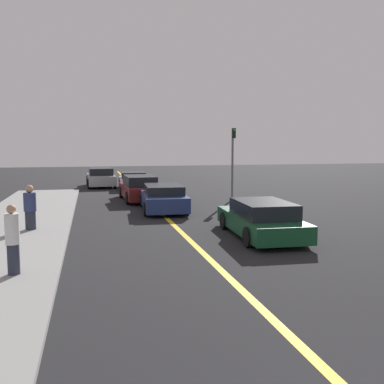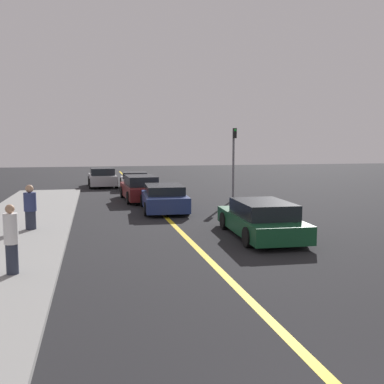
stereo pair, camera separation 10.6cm
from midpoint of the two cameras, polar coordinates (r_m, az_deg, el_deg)
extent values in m
cube|color=gold|center=(20.82, -4.46, -2.27)|extent=(0.20, 60.00, 0.01)
cube|color=gray|center=(16.48, -22.42, -4.81)|extent=(3.83, 27.21, 0.13)
cube|color=#144728|center=(14.76, 9.26, -4.12)|extent=(2.08, 4.74, 0.56)
cube|color=black|center=(14.46, 9.65, -2.21)|extent=(1.75, 2.64, 0.50)
cylinder|color=black|center=(15.89, 4.53, -3.82)|extent=(0.25, 0.64, 0.63)
cylinder|color=black|center=(16.41, 10.48, -3.58)|extent=(0.25, 0.64, 0.63)
cylinder|color=black|center=(13.17, 7.72, -5.99)|extent=(0.25, 0.64, 0.63)
cylinder|color=black|center=(13.80, 14.70, -5.57)|extent=(0.25, 0.64, 0.63)
cube|color=navy|center=(20.30, -3.68, -1.06)|extent=(2.13, 4.71, 0.67)
cube|color=black|center=(20.01, -3.59, 0.37)|extent=(1.80, 2.63, 0.40)
cylinder|color=black|center=(21.66, -6.45, -1.15)|extent=(0.25, 0.62, 0.61)
cylinder|color=black|center=(21.84, -1.75, -1.05)|extent=(0.25, 0.62, 0.61)
cylinder|color=black|center=(18.83, -5.92, -2.27)|extent=(0.25, 0.62, 0.61)
cylinder|color=black|center=(19.04, -0.53, -2.14)|extent=(0.25, 0.62, 0.61)
cube|color=maroon|center=(24.13, -6.78, 0.14)|extent=(1.98, 4.75, 0.68)
cube|color=black|center=(23.84, -6.73, 1.52)|extent=(1.67, 2.64, 0.53)
cylinder|color=black|center=(25.47, -9.14, 0.01)|extent=(0.25, 0.69, 0.68)
cylinder|color=black|center=(25.71, -5.44, 0.12)|extent=(0.25, 0.69, 0.68)
cylinder|color=black|center=(22.61, -8.29, -0.77)|extent=(0.25, 0.69, 0.68)
cylinder|color=black|center=(22.88, -4.13, -0.64)|extent=(0.25, 0.69, 0.68)
cube|color=silver|center=(30.47, -7.59, 1.35)|extent=(2.03, 4.08, 0.60)
cube|color=black|center=(30.23, -7.57, 2.27)|extent=(1.73, 2.27, 0.41)
cylinder|color=black|center=(31.69, -9.28, 1.26)|extent=(0.25, 0.71, 0.70)
cylinder|color=black|center=(31.77, -6.12, 1.32)|extent=(0.25, 0.71, 0.70)
cylinder|color=black|center=(29.22, -9.19, 0.84)|extent=(0.25, 0.71, 0.70)
cylinder|color=black|center=(29.30, -5.76, 0.91)|extent=(0.25, 0.71, 0.70)
cube|color=#9E9EA3|center=(32.43, -11.78, 1.67)|extent=(2.04, 4.43, 0.70)
cube|color=black|center=(32.17, -11.79, 2.71)|extent=(1.74, 2.46, 0.51)
cylinder|color=black|center=(33.76, -13.42, 1.49)|extent=(0.25, 0.73, 0.72)
cylinder|color=black|center=(33.86, -10.39, 1.57)|extent=(0.25, 0.73, 0.72)
cylinder|color=black|center=(31.06, -13.26, 1.09)|extent=(0.25, 0.73, 0.72)
cylinder|color=black|center=(31.17, -9.98, 1.18)|extent=(0.25, 0.73, 0.72)
cylinder|color=#282D3D|center=(10.82, -22.59, -8.23)|extent=(0.27, 0.27, 0.71)
cylinder|color=silver|center=(10.67, -22.76, -4.53)|extent=(0.32, 0.32, 0.71)
sphere|color=tan|center=(10.59, -22.86, -2.09)|extent=(0.21, 0.21, 0.21)
cylinder|color=#282D3D|center=(16.18, -20.53, -3.53)|extent=(0.36, 0.36, 0.65)
cylinder|color=navy|center=(16.08, -20.62, -1.23)|extent=(0.43, 0.43, 0.65)
sphere|color=tan|center=(16.03, -20.68, 0.41)|extent=(0.28, 0.28, 0.28)
cylinder|color=slate|center=(24.03, 5.66, 3.67)|extent=(0.12, 0.12, 4.01)
cube|color=black|center=(23.84, 5.84, 7.81)|extent=(0.18, 0.18, 0.55)
sphere|color=green|center=(23.76, 5.92, 8.21)|extent=(0.14, 0.14, 0.14)
camera|label=1|loc=(0.05, -89.81, 0.02)|focal=40.00mm
camera|label=2|loc=(0.05, 90.19, -0.02)|focal=40.00mm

